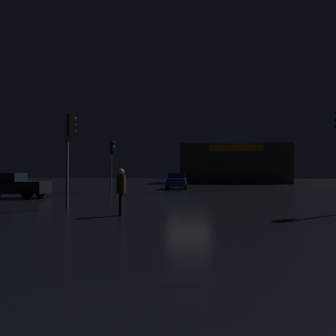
{
  "coord_description": "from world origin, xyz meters",
  "views": [
    {
      "loc": [
        0.49,
        -18.04,
        1.6
      ],
      "look_at": [
        -1.67,
        4.57,
        1.91
      ],
      "focal_mm": 32.22,
      "sensor_mm": 36.0,
      "label": 1
    }
  ],
  "objects_px": {
    "traffic_signal_cross_left": "(112,153)",
    "car_near": "(177,181)",
    "car_far": "(11,185)",
    "traffic_signal_main": "(70,138)",
    "store_building": "(232,164)",
    "pedestrian": "(121,188)"
  },
  "relations": [
    {
      "from": "traffic_signal_cross_left",
      "to": "car_far",
      "type": "xyz_separation_m",
      "value": [
        -4.73,
        -5.76,
        -2.34
      ]
    },
    {
      "from": "store_building",
      "to": "car_near",
      "type": "xyz_separation_m",
      "value": [
        -7.19,
        -17.59,
        -2.03
      ]
    },
    {
      "from": "store_building",
      "to": "traffic_signal_cross_left",
      "type": "relative_size",
      "value": 3.74
    },
    {
      "from": "traffic_signal_main",
      "to": "car_near",
      "type": "height_order",
      "value": "traffic_signal_main"
    },
    {
      "from": "car_near",
      "to": "car_far",
      "type": "height_order",
      "value": "car_far"
    },
    {
      "from": "traffic_signal_cross_left",
      "to": "car_near",
      "type": "height_order",
      "value": "traffic_signal_cross_left"
    },
    {
      "from": "car_far",
      "to": "pedestrian",
      "type": "height_order",
      "value": "pedestrian"
    },
    {
      "from": "store_building",
      "to": "pedestrian",
      "type": "bearing_deg",
      "value": -102.96
    },
    {
      "from": "traffic_signal_main",
      "to": "car_far",
      "type": "bearing_deg",
      "value": 141.38
    },
    {
      "from": "pedestrian",
      "to": "car_near",
      "type": "bearing_deg",
      "value": 87.07
    },
    {
      "from": "car_near",
      "to": "car_far",
      "type": "distance_m",
      "value": 14.5
    },
    {
      "from": "store_building",
      "to": "car_near",
      "type": "height_order",
      "value": "store_building"
    },
    {
      "from": "traffic_signal_cross_left",
      "to": "store_building",
      "type": "bearing_deg",
      "value": 62.32
    },
    {
      "from": "traffic_signal_main",
      "to": "pedestrian",
      "type": "bearing_deg",
      "value": -35.0
    },
    {
      "from": "traffic_signal_main",
      "to": "pedestrian",
      "type": "relative_size",
      "value": 2.43
    },
    {
      "from": "store_building",
      "to": "pedestrian",
      "type": "relative_size",
      "value": 8.86
    },
    {
      "from": "traffic_signal_main",
      "to": "store_building",
      "type": "bearing_deg",
      "value": 71.79
    },
    {
      "from": "car_near",
      "to": "pedestrian",
      "type": "bearing_deg",
      "value": -92.93
    },
    {
      "from": "pedestrian",
      "to": "car_far",
      "type": "bearing_deg",
      "value": 142.53
    },
    {
      "from": "traffic_signal_cross_left",
      "to": "car_far",
      "type": "relative_size",
      "value": 0.92
    },
    {
      "from": "traffic_signal_cross_left",
      "to": "car_near",
      "type": "relative_size",
      "value": 1.06
    },
    {
      "from": "store_building",
      "to": "traffic_signal_cross_left",
      "type": "distance_m",
      "value": 25.73
    }
  ]
}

